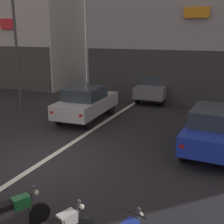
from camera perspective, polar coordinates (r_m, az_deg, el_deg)
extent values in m
plane|color=#232328|center=(10.18, -13.26, -9.38)|extent=(120.00, 120.00, 0.00)
cube|color=silver|center=(15.09, 0.28, -0.86)|extent=(0.20, 18.00, 0.01)
cube|color=#454543|center=(23.90, -20.06, 8.04)|extent=(8.15, 0.10, 3.20)
cube|color=red|center=(23.30, -19.74, 15.76)|extent=(1.07, 0.16, 0.73)
cube|color=#373739|center=(17.74, 10.69, 6.55)|extent=(10.42, 0.10, 3.20)
cube|color=orange|center=(17.26, 16.09, 18.05)|extent=(1.34, 0.16, 0.57)
cylinder|color=black|center=(16.01, -5.34, 1.18)|extent=(0.20, 0.65, 0.64)
cylinder|color=black|center=(15.40, -0.17, 0.68)|extent=(0.20, 0.65, 0.64)
cylinder|color=black|center=(13.82, -10.12, -1.25)|extent=(0.20, 0.65, 0.64)
cylinder|color=black|center=(13.10, -4.30, -1.95)|extent=(0.20, 0.65, 0.64)
cube|color=#B7BABF|center=(14.44, -4.91, 1.42)|extent=(1.92, 4.16, 0.66)
cube|color=#2D3842|center=(14.18, -5.23, 3.68)|extent=(1.62, 2.03, 0.56)
cube|color=red|center=(13.06, -11.57, -0.08)|extent=(0.14, 0.07, 0.12)
cube|color=red|center=(12.38, -6.06, -0.69)|extent=(0.14, 0.07, 0.12)
cylinder|color=black|center=(12.56, 16.35, -3.30)|extent=(0.21, 0.65, 0.64)
cylinder|color=black|center=(10.15, 13.76, -7.53)|extent=(0.21, 0.65, 0.64)
cube|color=#1E38BF|center=(11.10, 19.27, -3.60)|extent=(1.94, 4.17, 0.66)
cube|color=#2D3842|center=(10.79, 19.45, -0.76)|extent=(1.64, 2.04, 0.56)
cube|color=red|center=(9.30, 13.40, -6.43)|extent=(0.14, 0.07, 0.12)
cylinder|color=black|center=(17.51, 9.86, 2.22)|extent=(0.21, 0.65, 0.64)
cylinder|color=black|center=(17.84, 4.97, 2.62)|extent=(0.21, 0.65, 0.64)
cylinder|color=black|center=(20.02, 11.27, 3.75)|extent=(0.21, 0.65, 0.64)
cylinder|color=black|center=(20.31, 6.94, 4.09)|extent=(0.21, 0.65, 0.64)
cube|color=slate|center=(18.82, 8.35, 4.51)|extent=(1.97, 4.18, 0.66)
cube|color=#2D3842|center=(18.86, 8.51, 6.40)|extent=(1.65, 2.04, 0.56)
cube|color=red|center=(20.64, 11.47, 5.43)|extent=(0.14, 0.07, 0.12)
cube|color=red|center=(20.90, 7.65, 5.72)|extent=(0.14, 0.07, 0.12)
cylinder|color=#47474C|center=(16.58, -18.01, 11.47)|extent=(0.14, 0.14, 6.63)
cylinder|color=black|center=(7.09, -13.99, -18.63)|extent=(0.32, 0.49, 0.52)
cube|color=#38383D|center=(6.87, -19.11, -19.18)|extent=(0.54, 0.74, 0.22)
cube|color=black|center=(6.65, -20.72, -16.99)|extent=(0.49, 0.63, 0.12)
cube|color=#1E7238|center=(6.75, -17.21, -16.31)|extent=(0.37, 0.42, 0.24)
cylinder|color=#4C4C51|center=(6.85, -15.38, -16.35)|extent=(0.18, 0.24, 0.70)
cylinder|color=black|center=(6.67, -16.24, -14.15)|extent=(0.50, 0.30, 0.04)
sphere|color=silver|center=(6.80, -14.47, -14.88)|extent=(0.12, 0.12, 0.12)
cube|color=silver|center=(6.06, -8.71, -19.75)|extent=(0.35, 0.42, 0.24)
cylinder|color=#4C4C51|center=(6.20, -6.92, -19.55)|extent=(0.16, 0.25, 0.70)
cylinder|color=black|center=(5.98, -7.67, -17.28)|extent=(0.52, 0.25, 0.04)
sphere|color=silver|center=(6.16, -5.98, -17.84)|extent=(0.12, 0.12, 0.12)
cylinder|color=black|center=(5.71, 4.27, -18.91)|extent=(0.54, 0.20, 0.04)
sphere|color=silver|center=(5.94, 5.50, -19.26)|extent=(0.12, 0.12, 0.12)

